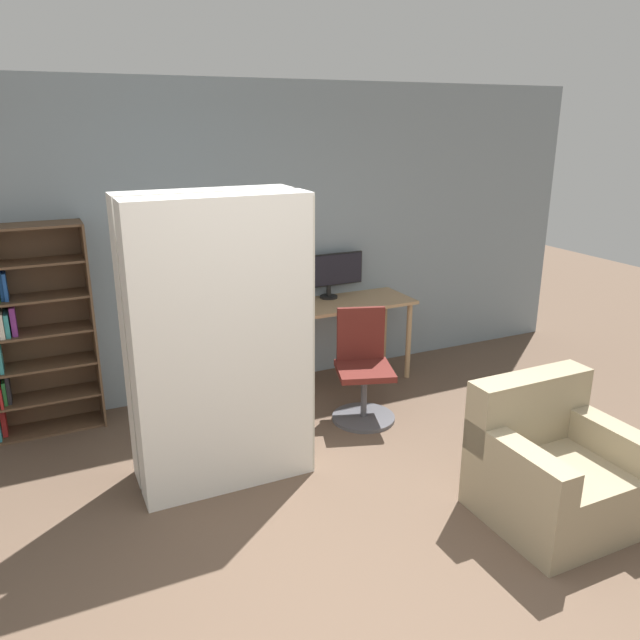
{
  "coord_description": "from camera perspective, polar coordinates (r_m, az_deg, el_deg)",
  "views": [
    {
      "loc": [
        -1.25,
        -1.93,
        2.38
      ],
      "look_at": [
        0.51,
        1.78,
        1.05
      ],
      "focal_mm": 35.0,
      "sensor_mm": 36.0,
      "label": 1
    }
  ],
  "objects": [
    {
      "name": "armchair",
      "position": [
        4.21,
        20.42,
        -12.59
      ],
      "size": [
        0.85,
        0.8,
        0.85
      ],
      "color": "gray",
      "rests_on": "ground"
    },
    {
      "name": "monitor",
      "position": [
        5.81,
        0.8,
        4.42
      ],
      "size": [
        0.7,
        0.17,
        0.42
      ],
      "color": "black",
      "rests_on": "desk"
    },
    {
      "name": "wall_back",
      "position": [
        5.44,
        -11.68,
        6.67
      ],
      "size": [
        8.0,
        0.06,
        2.7
      ],
      "color": "gray",
      "rests_on": "ground"
    },
    {
      "name": "mattress_near",
      "position": [
        4.02,
        -8.65,
        -2.66
      ],
      "size": [
        1.15,
        0.27,
        1.95
      ],
      "color": "silver",
      "rests_on": "ground"
    },
    {
      "name": "bookshelf",
      "position": [
        5.27,
        -25.95,
        -0.86
      ],
      "size": [
        0.88,
        0.33,
        1.64
      ],
      "color": "brown",
      "rests_on": "ground"
    },
    {
      "name": "office_chair",
      "position": [
        5.15,
        3.96,
        -5.14
      ],
      "size": [
        0.56,
        0.56,
        0.91
      ],
      "color": "#4C4C51",
      "rests_on": "ground"
    },
    {
      "name": "mattress_far",
      "position": [
        4.3,
        -9.84,
        -1.38
      ],
      "size": [
        1.15,
        0.26,
        1.95
      ],
      "color": "silver",
      "rests_on": "ground"
    },
    {
      "name": "desk",
      "position": [
        5.74,
        1.43,
        0.58
      ],
      "size": [
        1.45,
        0.56,
        0.77
      ],
      "color": "tan",
      "rests_on": "ground"
    }
  ]
}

